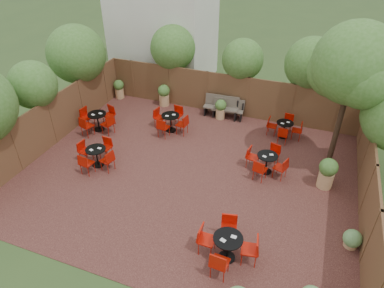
% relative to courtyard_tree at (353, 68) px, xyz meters
% --- Properties ---
extents(ground, '(80.00, 80.00, 0.00)m').
position_rel_courtyard_tree_xyz_m(ground, '(-4.88, -2.52, -3.91)').
color(ground, '#354F23').
rests_on(ground, ground).
extents(courtyard_paving, '(12.00, 10.00, 0.02)m').
position_rel_courtyard_tree_xyz_m(courtyard_paving, '(-4.88, -2.52, -3.90)').
color(courtyard_paving, '#391917').
rests_on(courtyard_paving, ground).
extents(fence_back, '(12.00, 0.08, 2.00)m').
position_rel_courtyard_tree_xyz_m(fence_back, '(-4.88, 2.48, -2.91)').
color(fence_back, '#54391F').
rests_on(fence_back, ground).
extents(fence_left, '(0.08, 10.00, 2.00)m').
position_rel_courtyard_tree_xyz_m(fence_left, '(-10.88, -2.52, -2.91)').
color(fence_left, '#54391F').
rests_on(fence_left, ground).
extents(fence_right, '(0.08, 10.00, 2.00)m').
position_rel_courtyard_tree_xyz_m(fence_right, '(1.12, -2.52, -2.91)').
color(fence_right, '#54391F').
rests_on(fence_right, ground).
extents(neighbour_building, '(5.00, 4.00, 8.00)m').
position_rel_courtyard_tree_xyz_m(neighbour_building, '(-9.38, 5.48, 0.09)').
color(neighbour_building, beige).
rests_on(neighbour_building, ground).
extents(overhang_foliage, '(15.92, 10.86, 2.79)m').
position_rel_courtyard_tree_xyz_m(overhang_foliage, '(-7.04, -0.30, -1.17)').
color(overhang_foliage, '#396821').
rests_on(overhang_foliage, ground).
extents(courtyard_tree, '(2.89, 2.81, 5.45)m').
position_rel_courtyard_tree_xyz_m(courtyard_tree, '(0.00, 0.00, 0.00)').
color(courtyard_tree, black).
rests_on(courtyard_tree, courtyard_paving).
extents(park_bench_left, '(1.50, 0.61, 0.90)m').
position_rel_courtyard_tree_xyz_m(park_bench_left, '(-4.67, 2.11, -3.42)').
color(park_bench_left, brown).
rests_on(park_bench_left, courtyard_paving).
extents(park_bench_right, '(1.65, 0.59, 1.01)m').
position_rel_courtyard_tree_xyz_m(park_bench_right, '(-5.00, 2.12, -3.37)').
color(park_bench_right, brown).
rests_on(park_bench_right, courtyard_paving).
extents(bistro_tables, '(9.39, 8.60, 0.94)m').
position_rel_courtyard_tree_xyz_m(bistro_tables, '(-5.37, -1.90, -3.44)').
color(bistro_tables, black).
rests_on(bistro_tables, courtyard_paving).
extents(planters, '(11.04, 4.31, 1.17)m').
position_rel_courtyard_tree_xyz_m(planters, '(-5.23, 0.85, -3.31)').
color(planters, tan).
rests_on(planters, courtyard_paving).
extents(low_shrubs, '(3.22, 3.74, 0.75)m').
position_rel_courtyard_tree_xyz_m(low_shrubs, '(-0.70, -6.24, -3.56)').
color(low_shrubs, tan).
rests_on(low_shrubs, courtyard_paving).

